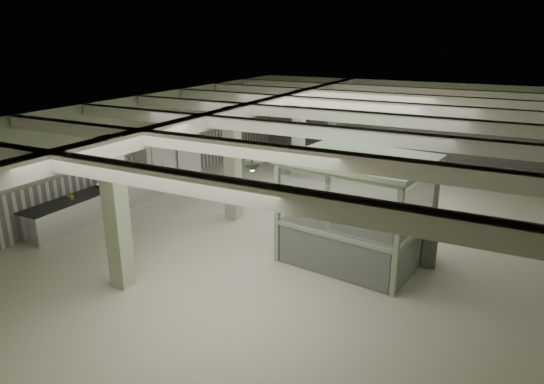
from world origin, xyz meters
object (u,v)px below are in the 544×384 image
at_px(guard_booth, 358,192).
at_px(filing_cabinet, 429,245).
at_px(prep_counter, 99,202).
at_px(walkin_cooler, 165,157).

height_order(guard_booth, filing_cabinet, guard_booth).
xyz_separation_m(prep_counter, walkin_cooler, (-0.08, 3.52, 0.75)).
height_order(prep_counter, guard_booth, guard_booth).
bearing_deg(guard_booth, walkin_cooler, 170.09).
height_order(prep_counter, filing_cabinet, filing_cabinet).
height_order(prep_counter, walkin_cooler, walkin_cooler).
bearing_deg(filing_cabinet, prep_counter, 172.75).
distance_m(prep_counter, walkin_cooler, 3.60).
bearing_deg(walkin_cooler, guard_booth, -17.55).
bearing_deg(guard_booth, prep_counter, -166.84).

